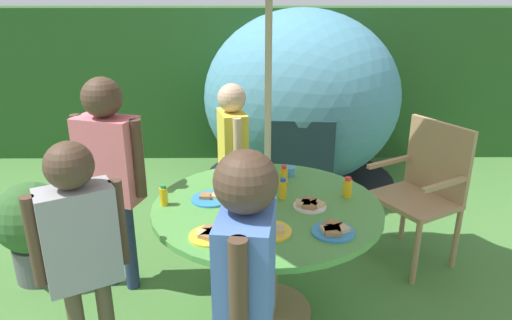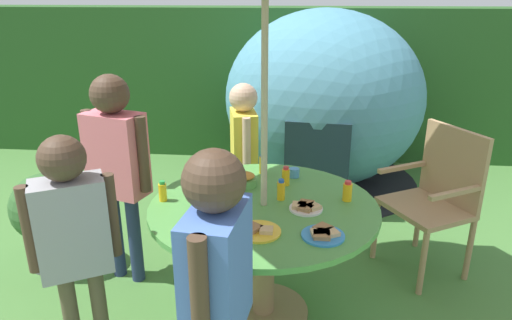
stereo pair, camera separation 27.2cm
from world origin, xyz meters
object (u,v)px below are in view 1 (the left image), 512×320
at_px(child_in_yellow_shirt, 233,143).
at_px(plate_center_back, 310,205).
at_px(wooden_chair, 424,184).
at_px(plate_near_left, 333,230).
at_px(potted_plant, 33,226).
at_px(juice_bottle_front_edge, 284,175).
at_px(child_in_blue_shirt, 246,274).
at_px(plate_mid_left, 211,198).
at_px(child_in_grey_shirt, 80,237).
at_px(plate_mid_right, 211,235).
at_px(garden_table, 267,229).
at_px(child_in_pink_shirt, 109,160).
at_px(juice_bottle_center_front, 347,188).
at_px(cup_near, 290,171).
at_px(juice_bottle_near_right, 283,189).
at_px(snack_bowl, 243,180).
at_px(juice_bottle_back_edge, 258,164).
at_px(juice_bottle_far_right, 164,196).
at_px(dome_tent, 301,98).
at_px(plate_far_left, 268,230).

distance_m(child_in_yellow_shirt, plate_center_back, 1.11).
relative_size(wooden_chair, plate_near_left, 4.75).
height_order(potted_plant, juice_bottle_front_edge, juice_bottle_front_edge).
relative_size(child_in_blue_shirt, plate_mid_left, 6.07).
distance_m(child_in_grey_shirt, plate_mid_right, 0.61).
xyz_separation_m(garden_table, child_in_pink_shirt, (-0.96, 0.30, 0.32)).
bearing_deg(juice_bottle_center_front, juice_bottle_front_edge, 152.14).
relative_size(child_in_grey_shirt, cup_near, 18.87).
height_order(garden_table, juice_bottle_near_right, juice_bottle_near_right).
height_order(wooden_chair, plate_mid_right, wooden_chair).
bearing_deg(plate_near_left, wooden_chair, 50.19).
bearing_deg(snack_bowl, child_in_pink_shirt, 177.13).
xyz_separation_m(child_in_yellow_shirt, plate_mid_right, (-0.06, -1.33, -0.04)).
xyz_separation_m(juice_bottle_front_edge, juice_bottle_back_edge, (-0.16, 0.19, 0.00)).
distance_m(child_in_yellow_shirt, juice_bottle_near_right, 0.95).
bearing_deg(juice_bottle_far_right, juice_bottle_near_right, 7.09).
bearing_deg(plate_mid_left, child_in_pink_shirt, 159.62).
distance_m(dome_tent, cup_near, 1.80).
xyz_separation_m(wooden_chair, plate_center_back, (-0.91, -0.69, 0.18)).
bearing_deg(plate_mid_left, juice_bottle_center_front, 2.96).
xyz_separation_m(child_in_grey_shirt, juice_bottle_far_right, (0.30, 0.48, -0.01)).
bearing_deg(plate_far_left, dome_tent, 80.75).
bearing_deg(child_in_pink_shirt, potted_plant, -172.22).
distance_m(plate_center_back, juice_bottle_front_edge, 0.36).
height_order(child_in_blue_shirt, juice_bottle_near_right, child_in_blue_shirt).
relative_size(child_in_grey_shirt, plate_near_left, 5.93).
distance_m(potted_plant, juice_bottle_front_edge, 1.72).
bearing_deg(potted_plant, plate_center_back, -13.72).
height_order(child_in_yellow_shirt, snack_bowl, child_in_yellow_shirt).
bearing_deg(snack_bowl, juice_bottle_back_edge, 65.87).
height_order(potted_plant, juice_bottle_near_right, juice_bottle_near_right).
distance_m(snack_bowl, plate_center_back, 0.48).
height_order(juice_bottle_front_edge, cup_near, juice_bottle_front_edge).
height_order(plate_mid_left, juice_bottle_front_edge, juice_bottle_front_edge).
xyz_separation_m(child_in_pink_shirt, cup_near, (1.12, 0.13, -0.13)).
bearing_deg(juice_bottle_near_right, snack_bowl, 142.77).
height_order(dome_tent, plate_center_back, dome_tent).
xyz_separation_m(dome_tent, juice_bottle_center_front, (0.07, -2.10, -0.06)).
bearing_deg(child_in_grey_shirt, juice_bottle_center_front, -5.41).
relative_size(garden_table, wooden_chair, 1.27).
bearing_deg(juice_bottle_center_front, dome_tent, 91.77).
height_order(dome_tent, juice_bottle_front_edge, dome_tent).
xyz_separation_m(child_in_yellow_shirt, juice_bottle_back_edge, (0.19, -0.49, 0.01)).
xyz_separation_m(child_in_yellow_shirt, child_in_blue_shirt, (0.13, -1.85, 0.08)).
bearing_deg(plate_far_left, plate_near_left, -1.05).
distance_m(snack_bowl, cup_near, 0.35).
height_order(plate_center_back, juice_bottle_near_right, juice_bottle_near_right).
bearing_deg(plate_mid_right, plate_mid_left, 94.48).
bearing_deg(juice_bottle_center_front, child_in_grey_shirt, -156.53).
distance_m(plate_mid_left, plate_near_left, 0.75).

